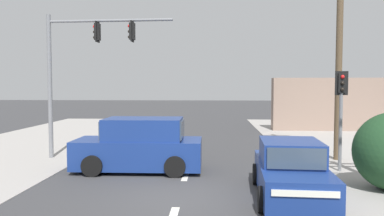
{
  "coord_description": "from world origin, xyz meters",
  "views": [
    {
      "loc": [
        0.92,
        -9.96,
        3.03
      ],
      "look_at": [
        0.14,
        4.0,
        2.22
      ],
      "focal_mm": 35.0,
      "sensor_mm": 36.0,
      "label": 1
    }
  ],
  "objects_px": {
    "traffic_signal_mast": "(79,59)",
    "suv_receding_far": "(140,146)",
    "pedestal_signal_right_kerb": "(341,104)",
    "sedan_crossing_left": "(291,172)",
    "utility_pole_midground_right": "(340,29)"
  },
  "relations": [
    {
      "from": "pedestal_signal_right_kerb",
      "to": "sedan_crossing_left",
      "type": "xyz_separation_m",
      "value": [
        -2.39,
        -3.22,
        -1.71
      ]
    },
    {
      "from": "suv_receding_far",
      "to": "utility_pole_midground_right",
      "type": "bearing_deg",
      "value": 17.16
    },
    {
      "from": "utility_pole_midground_right",
      "to": "traffic_signal_mast",
      "type": "xyz_separation_m",
      "value": [
        -10.6,
        -0.27,
        -1.18
      ]
    },
    {
      "from": "traffic_signal_mast",
      "to": "sedan_crossing_left",
      "type": "distance_m",
      "value": 9.79
    },
    {
      "from": "traffic_signal_mast",
      "to": "utility_pole_midground_right",
      "type": "bearing_deg",
      "value": 1.47
    },
    {
      "from": "pedestal_signal_right_kerb",
      "to": "suv_receding_far",
      "type": "bearing_deg",
      "value": -178.0
    },
    {
      "from": "utility_pole_midground_right",
      "to": "suv_receding_far",
      "type": "bearing_deg",
      "value": -162.84
    },
    {
      "from": "traffic_signal_mast",
      "to": "sedan_crossing_left",
      "type": "height_order",
      "value": "traffic_signal_mast"
    },
    {
      "from": "utility_pole_midground_right",
      "to": "sedan_crossing_left",
      "type": "height_order",
      "value": "utility_pole_midground_right"
    },
    {
      "from": "traffic_signal_mast",
      "to": "suv_receding_far",
      "type": "relative_size",
      "value": 1.32
    },
    {
      "from": "traffic_signal_mast",
      "to": "suv_receding_far",
      "type": "height_order",
      "value": "traffic_signal_mast"
    },
    {
      "from": "traffic_signal_mast",
      "to": "sedan_crossing_left",
      "type": "xyz_separation_m",
      "value": [
        7.63,
        -5.07,
        -3.44
      ]
    },
    {
      "from": "utility_pole_midground_right",
      "to": "pedestal_signal_right_kerb",
      "type": "xyz_separation_m",
      "value": [
        -0.59,
        -2.13,
        -2.91
      ]
    },
    {
      "from": "pedestal_signal_right_kerb",
      "to": "traffic_signal_mast",
      "type": "bearing_deg",
      "value": 169.52
    },
    {
      "from": "pedestal_signal_right_kerb",
      "to": "suv_receding_far",
      "type": "distance_m",
      "value": 7.27
    }
  ]
}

